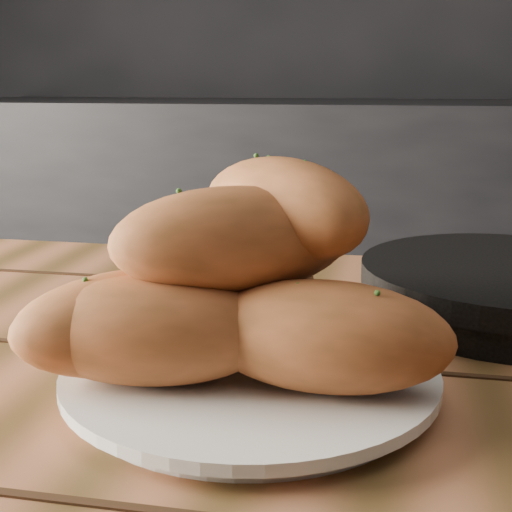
# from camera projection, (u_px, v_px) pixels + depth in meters

# --- Properties ---
(counter) EXTENTS (2.80, 0.60, 0.90)m
(counter) POSITION_uv_depth(u_px,v_px,m) (444.00, 269.00, 1.96)
(counter) COLOR black
(counter) RESTS_ON ground
(plate) EXTENTS (0.25, 0.25, 0.02)m
(plate) POSITION_uv_depth(u_px,v_px,m) (250.00, 378.00, 0.48)
(plate) COLOR silver
(plate) RESTS_ON table
(bread_rolls) EXTENTS (0.29, 0.24, 0.14)m
(bread_rolls) POSITION_uv_depth(u_px,v_px,m) (230.00, 288.00, 0.47)
(bread_rolls) COLOR #B55C32
(bread_rolls) RESTS_ON plate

